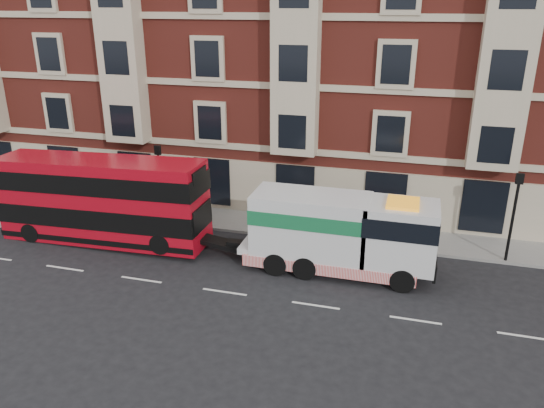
# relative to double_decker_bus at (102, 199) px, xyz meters

# --- Properties ---
(ground) EXTENTS (120.00, 120.00, 0.00)m
(ground) POSITION_rel_double_decker_bus_xyz_m (7.77, -3.22, -2.35)
(ground) COLOR black
(ground) RESTS_ON ground
(sidewalk) EXTENTS (90.00, 3.00, 0.15)m
(sidewalk) POSITION_rel_double_decker_bus_xyz_m (7.77, 4.28, -2.27)
(sidewalk) COLOR slate
(sidewalk) RESTS_ON ground
(victorian_terrace) EXTENTS (45.00, 12.00, 20.40)m
(victorian_terrace) POSITION_rel_double_decker_bus_xyz_m (8.27, 11.78, 7.72)
(victorian_terrace) COLOR maroon
(victorian_terrace) RESTS_ON ground
(lamp_post_west) EXTENTS (0.35, 0.15, 4.35)m
(lamp_post_west) POSITION_rel_double_decker_bus_xyz_m (1.77, 2.98, 0.33)
(lamp_post_west) COLOR black
(lamp_post_west) RESTS_ON sidewalk
(lamp_post_east) EXTENTS (0.35, 0.15, 4.35)m
(lamp_post_east) POSITION_rel_double_decker_bus_xyz_m (19.77, 2.98, 0.33)
(lamp_post_east) COLOR black
(lamp_post_east) RESTS_ON sidewalk
(double_decker_bus) EXTENTS (10.94, 2.51, 4.43)m
(double_decker_bus) POSITION_rel_double_decker_bus_xyz_m (0.00, 0.00, 0.00)
(double_decker_bus) COLOR #A90918
(double_decker_bus) RESTS_ON ground
(tow_truck) EXTENTS (8.76, 2.59, 3.65)m
(tow_truck) POSITION_rel_double_decker_bus_xyz_m (12.06, 0.00, -0.41)
(tow_truck) COLOR silver
(tow_truck) RESTS_ON ground
(pedestrian) EXTENTS (0.76, 0.69, 1.74)m
(pedestrian) POSITION_rel_double_decker_bus_xyz_m (-1.93, 3.97, -1.33)
(pedestrian) COLOR #182031
(pedestrian) RESTS_ON sidewalk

